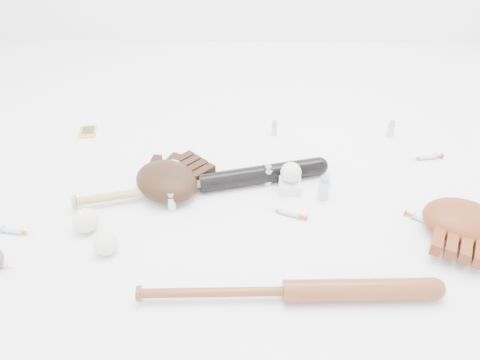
{
  "coord_description": "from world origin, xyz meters",
  "views": [
    {
      "loc": [
        0.03,
        -1.19,
        1.0
      ],
      "look_at": [
        -0.0,
        0.06,
        0.06
      ],
      "focal_mm": 35.0,
      "sensor_mm": 36.0,
      "label": 1
    }
  ],
  "objects_px": {
    "bat_wood": "(286,291)",
    "pedestal": "(290,185)",
    "glove_dark": "(167,180)",
    "bat_dark": "(202,183)"
  },
  "relations": [
    {
      "from": "bat_wood",
      "to": "pedestal",
      "type": "relative_size",
      "value": 11.07
    },
    {
      "from": "bat_wood",
      "to": "glove_dark",
      "type": "xyz_separation_m",
      "value": [
        -0.38,
        0.45,
        0.02
      ]
    },
    {
      "from": "bat_wood",
      "to": "glove_dark",
      "type": "height_order",
      "value": "glove_dark"
    },
    {
      "from": "bat_dark",
      "to": "bat_wood",
      "type": "height_order",
      "value": "bat_dark"
    },
    {
      "from": "bat_dark",
      "to": "glove_dark",
      "type": "height_order",
      "value": "glove_dark"
    },
    {
      "from": "bat_dark",
      "to": "glove_dark",
      "type": "xyz_separation_m",
      "value": [
        -0.12,
        -0.01,
        0.02
      ]
    },
    {
      "from": "bat_wood",
      "to": "pedestal",
      "type": "distance_m",
      "value": 0.47
    },
    {
      "from": "bat_dark",
      "to": "bat_wood",
      "type": "relative_size",
      "value": 1.09
    },
    {
      "from": "bat_dark",
      "to": "pedestal",
      "type": "xyz_separation_m",
      "value": [
        0.3,
        0.01,
        -0.01
      ]
    },
    {
      "from": "glove_dark",
      "to": "pedestal",
      "type": "relative_size",
      "value": 3.68
    }
  ]
}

